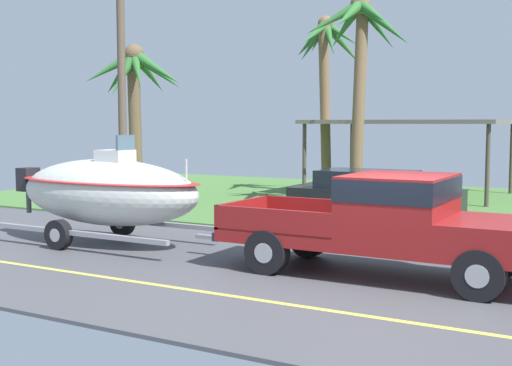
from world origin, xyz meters
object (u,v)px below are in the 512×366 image
(pickup_truck_towing, at_px, (397,220))
(boat_on_trailer, at_px, (107,191))
(carport_awning, at_px, (410,123))
(palm_tree_mid, at_px, (136,85))
(palm_tree_near_left, at_px, (325,60))
(palm_tree_near_right, at_px, (358,45))
(utility_pole, at_px, (122,87))
(parked_sedan_far, at_px, (373,196))

(pickup_truck_towing, bearing_deg, boat_on_trailer, 180.00)
(pickup_truck_towing, xyz_separation_m, boat_on_trailer, (-6.64, 0.00, 0.16))
(carport_awning, bearing_deg, palm_tree_mid, -136.63)
(palm_tree_near_left, bearing_deg, palm_tree_near_right, -50.71)
(palm_tree_near_right, relative_size, utility_pole, 0.93)
(palm_tree_near_right, bearing_deg, utility_pole, -139.63)
(palm_tree_near_left, xyz_separation_m, palm_tree_near_right, (2.41, -2.95, 0.12))
(palm_tree_mid, bearing_deg, palm_tree_near_right, 22.15)
(pickup_truck_towing, xyz_separation_m, parked_sedan_far, (-2.77, 6.55, -0.34))
(pickup_truck_towing, distance_m, palm_tree_near_right, 10.69)
(parked_sedan_far, relative_size, palm_tree_near_left, 0.70)
(palm_tree_near_left, relative_size, palm_tree_near_right, 0.99)
(carport_awning, height_order, utility_pole, utility_pole)
(pickup_truck_towing, distance_m, boat_on_trailer, 6.64)
(palm_tree_near_left, bearing_deg, boat_on_trailer, -90.16)
(carport_awning, distance_m, utility_pole, 10.78)
(boat_on_trailer, bearing_deg, carport_awning, 77.14)
(carport_awning, bearing_deg, pickup_truck_towing, -74.24)
(carport_awning, height_order, palm_tree_mid, palm_tree_mid)
(pickup_truck_towing, xyz_separation_m, carport_awning, (-3.67, 13.01, 1.67))
(parked_sedan_far, distance_m, palm_tree_mid, 8.77)
(pickup_truck_towing, relative_size, palm_tree_near_left, 0.88)
(boat_on_trailer, height_order, parked_sedan_far, boat_on_trailer)
(palm_tree_near_right, bearing_deg, pickup_truck_towing, -64.81)
(parked_sedan_far, height_order, palm_tree_near_right, palm_tree_near_right)
(palm_tree_near_right, relative_size, palm_tree_mid, 1.27)
(carport_awning, distance_m, palm_tree_near_right, 4.81)
(palm_tree_mid, distance_m, utility_pole, 2.31)
(utility_pole, bearing_deg, boat_on_trailer, -53.21)
(palm_tree_near_left, distance_m, palm_tree_near_right, 3.81)
(carport_awning, xyz_separation_m, palm_tree_near_left, (-2.93, -1.14, 2.35))
(palm_tree_mid, bearing_deg, palm_tree_near_left, 52.99)
(boat_on_trailer, bearing_deg, palm_tree_mid, 124.40)
(boat_on_trailer, relative_size, carport_awning, 0.87)
(parked_sedan_far, bearing_deg, carport_awning, 97.98)
(pickup_truck_towing, bearing_deg, carport_awning, 105.76)
(carport_awning, distance_m, palm_tree_mid, 10.00)
(carport_awning, relative_size, palm_tree_near_right, 1.02)
(utility_pole, bearing_deg, carport_awning, 55.38)
(carport_awning, bearing_deg, boat_on_trailer, -102.86)
(palm_tree_near_left, height_order, palm_tree_near_right, palm_tree_near_right)
(palm_tree_near_right, bearing_deg, carport_awning, 82.73)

